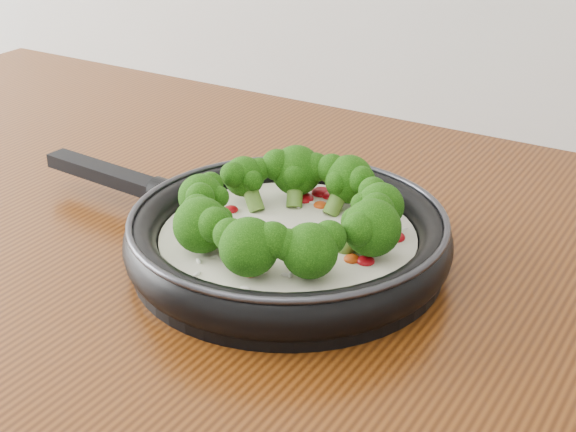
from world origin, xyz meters
The scene contains 1 object.
skillet centered at (0.00, 1.07, 0.93)m, with size 0.48×0.32×0.09m.
Camera 1 is at (0.36, 0.47, 1.29)m, focal length 52.82 mm.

